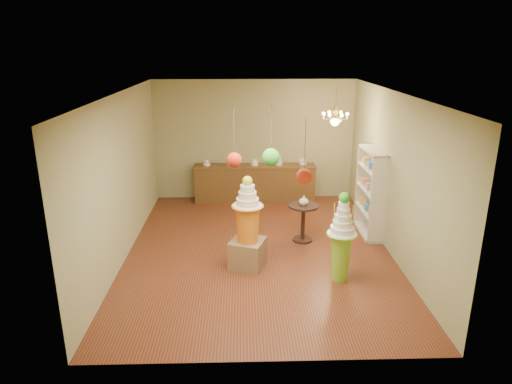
{
  "coord_description": "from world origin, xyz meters",
  "views": [
    {
      "loc": [
        -0.29,
        -8.05,
        3.83
      ],
      "look_at": [
        -0.05,
        0.0,
        1.19
      ],
      "focal_mm": 32.0,
      "sensor_mm": 36.0,
      "label": 1
    }
  ],
  "objects_px": {
    "round_table": "(303,218)",
    "pedestal_green": "(341,245)",
    "pedestal_orange": "(248,230)",
    "sideboard": "(255,182)"
  },
  "relations": [
    {
      "from": "pedestal_green",
      "to": "sideboard",
      "type": "distance_m",
      "value": 4.36
    },
    {
      "from": "sideboard",
      "to": "round_table",
      "type": "relative_size",
      "value": 3.95
    },
    {
      "from": "pedestal_orange",
      "to": "sideboard",
      "type": "relative_size",
      "value": 0.56
    },
    {
      "from": "pedestal_orange",
      "to": "sideboard",
      "type": "bearing_deg",
      "value": 86.56
    },
    {
      "from": "round_table",
      "to": "pedestal_green",
      "type": "bearing_deg",
      "value": -75.43
    },
    {
      "from": "pedestal_orange",
      "to": "round_table",
      "type": "bearing_deg",
      "value": 45.4
    },
    {
      "from": "pedestal_orange",
      "to": "sideboard",
      "type": "xyz_separation_m",
      "value": [
        0.22,
        3.67,
        -0.25
      ]
    },
    {
      "from": "pedestal_green",
      "to": "pedestal_orange",
      "type": "relative_size",
      "value": 0.91
    },
    {
      "from": "pedestal_green",
      "to": "pedestal_orange",
      "type": "bearing_deg",
      "value": 162.79
    },
    {
      "from": "pedestal_orange",
      "to": "round_table",
      "type": "xyz_separation_m",
      "value": [
        1.13,
        1.14,
        -0.23
      ]
    }
  ]
}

